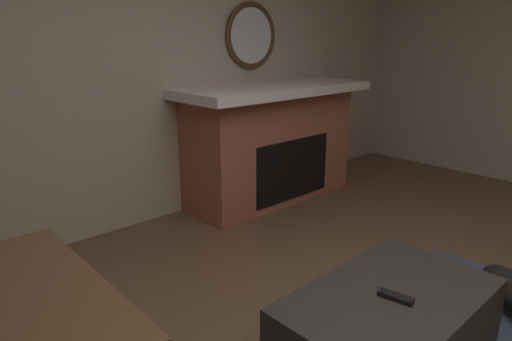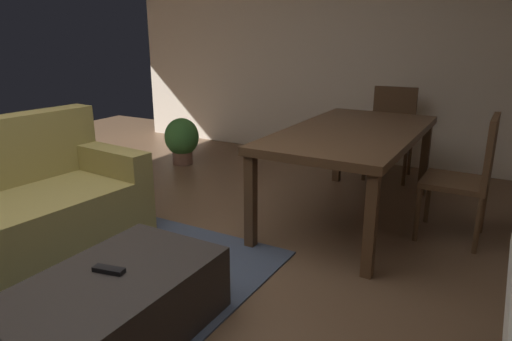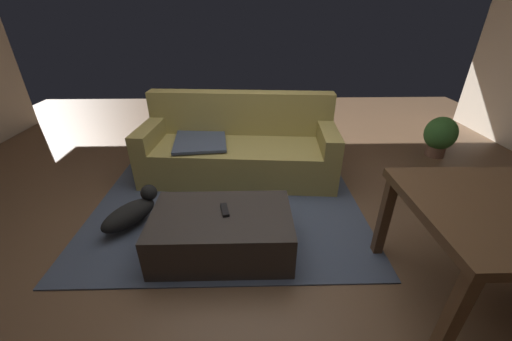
% 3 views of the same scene
% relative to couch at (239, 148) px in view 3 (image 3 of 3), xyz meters
% --- Properties ---
extents(floor, '(8.96, 8.96, 0.00)m').
position_rel_couch_xyz_m(floor, '(0.12, -1.00, -0.32)').
color(floor, brown).
extents(area_rug, '(2.60, 2.00, 0.01)m').
position_rel_couch_xyz_m(area_rug, '(-0.10, -0.69, -0.32)').
color(area_rug, '#3D475B').
rests_on(area_rug, ground).
extents(couch, '(2.21, 1.02, 0.91)m').
position_rel_couch_xyz_m(couch, '(0.00, 0.00, 0.00)').
color(couch, '#9E8E4C').
rests_on(couch, ground).
extents(ottoman_coffee_table, '(1.08, 0.65, 0.36)m').
position_rel_couch_xyz_m(ottoman_coffee_table, '(-0.10, -1.31, -0.14)').
color(ottoman_coffee_table, '#2D2826').
rests_on(ottoman_coffee_table, ground).
extents(tv_remote, '(0.08, 0.17, 0.02)m').
position_rel_couch_xyz_m(tv_remote, '(-0.07, -1.28, 0.05)').
color(tv_remote, black).
rests_on(tv_remote, ottoman_coffee_table).
extents(potted_plant, '(0.39, 0.39, 0.54)m').
position_rel_couch_xyz_m(potted_plant, '(2.62, 0.42, -0.03)').
color(potted_plant, brown).
rests_on(potted_plant, ground).
extents(small_dog, '(0.46, 0.53, 0.28)m').
position_rel_couch_xyz_m(small_dog, '(-0.92, -0.99, -0.16)').
color(small_dog, black).
rests_on(small_dog, ground).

